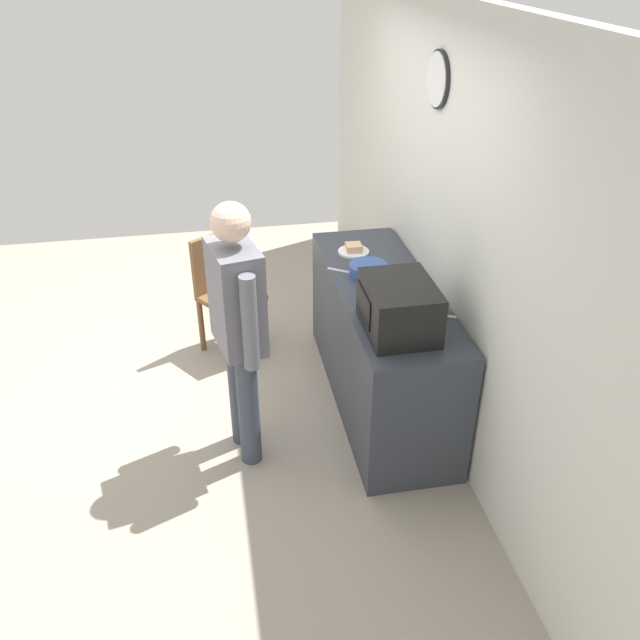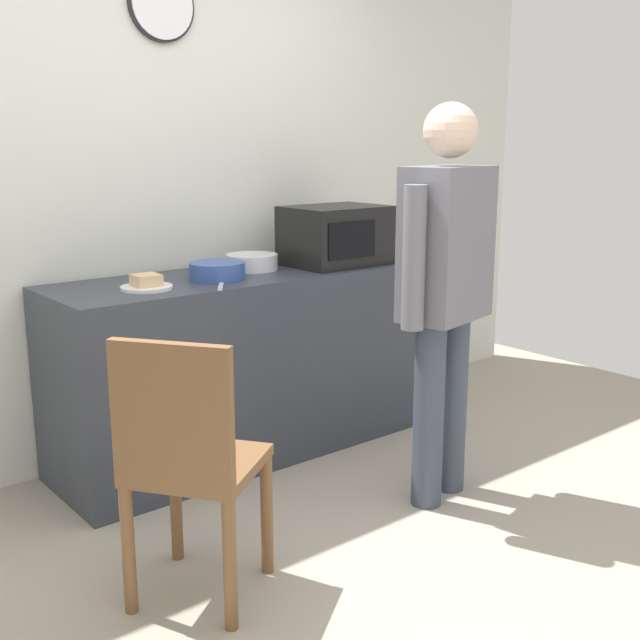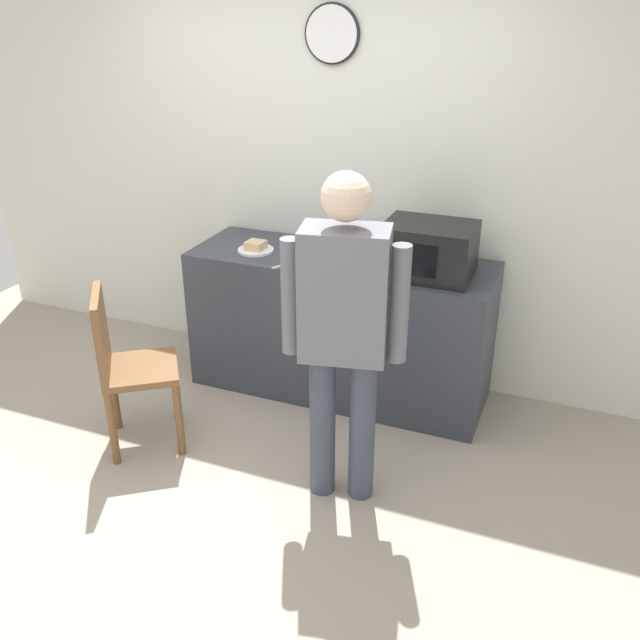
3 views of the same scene
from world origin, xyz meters
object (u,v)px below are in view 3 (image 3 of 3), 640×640
(sandwich_plate, at_px, (256,248))
(cereal_bowl, at_px, (362,251))
(spoon_utensil, at_px, (285,265))
(person_standing, at_px, (344,322))
(wooden_chair, at_px, (126,363))
(microwave, at_px, (429,250))
(fork_utensil, at_px, (423,255))
(salad_bowl, at_px, (311,252))

(sandwich_plate, relative_size, cereal_bowl, 0.88)
(spoon_utensil, bearing_deg, sandwich_plate, 149.41)
(person_standing, xyz_separation_m, wooden_chair, (-1.26, -0.04, -0.46))
(microwave, height_order, spoon_utensil, microwave)
(fork_utensil, height_order, person_standing, person_standing)
(fork_utensil, distance_m, spoon_utensil, 0.85)
(cereal_bowl, relative_size, fork_utensil, 1.50)
(person_standing, bearing_deg, salad_bowl, 120.84)
(microwave, height_order, cereal_bowl, microwave)
(sandwich_plate, bearing_deg, wooden_chair, -110.49)
(sandwich_plate, relative_size, fork_utensil, 1.31)
(sandwich_plate, xyz_separation_m, spoon_utensil, (0.27, -0.16, -0.02))
(fork_utensil, bearing_deg, cereal_bowl, -152.12)
(salad_bowl, distance_m, wooden_chair, 1.26)
(person_standing, bearing_deg, spoon_utensil, 131.01)
(microwave, distance_m, wooden_chair, 1.79)
(salad_bowl, relative_size, cereal_bowl, 1.01)
(microwave, distance_m, spoon_utensil, 0.84)
(salad_bowl, distance_m, spoon_utensil, 0.20)
(fork_utensil, bearing_deg, microwave, -71.69)
(sandwich_plate, bearing_deg, microwave, 0.61)
(wooden_chair, bearing_deg, fork_utensil, 43.23)
(sandwich_plate, bearing_deg, person_standing, -44.48)
(sandwich_plate, height_order, fork_utensil, sandwich_plate)
(fork_utensil, relative_size, wooden_chair, 0.18)
(fork_utensil, relative_size, spoon_utensil, 1.00)
(fork_utensil, height_order, wooden_chair, wooden_chair)
(sandwich_plate, bearing_deg, salad_bowl, 2.46)
(sandwich_plate, relative_size, person_standing, 0.13)
(sandwich_plate, distance_m, person_standing, 1.27)
(sandwich_plate, distance_m, spoon_utensil, 0.32)
(cereal_bowl, height_order, wooden_chair, cereal_bowl)
(spoon_utensil, relative_size, wooden_chair, 0.18)
(fork_utensil, bearing_deg, spoon_utensil, -145.80)
(microwave, xyz_separation_m, person_standing, (-0.17, -0.90, -0.08))
(microwave, bearing_deg, cereal_bowl, 163.20)
(person_standing, distance_m, wooden_chair, 1.34)
(microwave, relative_size, cereal_bowl, 1.96)
(microwave, distance_m, sandwich_plate, 1.09)
(spoon_utensil, bearing_deg, microwave, 12.10)
(sandwich_plate, relative_size, salad_bowl, 0.87)
(salad_bowl, bearing_deg, wooden_chair, -127.07)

